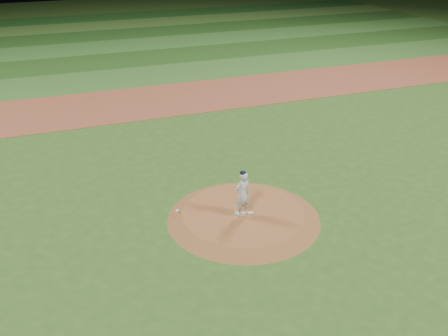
% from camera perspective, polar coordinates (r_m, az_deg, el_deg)
% --- Properties ---
extents(ground, '(120.00, 120.00, 0.00)m').
position_cam_1_polar(ground, '(18.07, 2.24, -5.77)').
color(ground, '#2F561B').
rests_on(ground, ground).
extents(infield_dirt_band, '(70.00, 6.00, 0.02)m').
position_cam_1_polar(infield_dirt_band, '(30.28, -8.07, 7.60)').
color(infield_dirt_band, brown).
rests_on(infield_dirt_band, ground).
extents(outfield_stripe_0, '(70.00, 5.00, 0.02)m').
position_cam_1_polar(outfield_stripe_0, '(35.44, -10.15, 10.22)').
color(outfield_stripe_0, '#326424').
rests_on(outfield_stripe_0, ground).
extents(outfield_stripe_1, '(70.00, 5.00, 0.02)m').
position_cam_1_polar(outfield_stripe_1, '(40.21, -11.59, 12.01)').
color(outfield_stripe_1, '#214A17').
rests_on(outfield_stripe_1, ground).
extents(outfield_stripe_2, '(70.00, 5.00, 0.02)m').
position_cam_1_polar(outfield_stripe_2, '(45.03, -12.74, 13.41)').
color(outfield_stripe_2, '#336A26').
rests_on(outfield_stripe_2, ground).
extents(outfield_stripe_3, '(70.00, 5.00, 0.02)m').
position_cam_1_polar(outfield_stripe_3, '(49.88, -13.67, 14.53)').
color(outfield_stripe_3, '#204C18').
rests_on(outfield_stripe_3, ground).
extents(outfield_stripe_4, '(70.00, 5.00, 0.02)m').
position_cam_1_polar(outfield_stripe_4, '(54.76, -14.45, 15.45)').
color(outfield_stripe_4, '#3E6D27').
rests_on(outfield_stripe_4, ground).
extents(outfield_stripe_5, '(70.00, 5.00, 0.02)m').
position_cam_1_polar(outfield_stripe_5, '(59.66, -15.10, 16.22)').
color(outfield_stripe_5, '#1B4D18').
rests_on(outfield_stripe_5, ground).
extents(pitchers_mound, '(5.50, 5.50, 0.25)m').
position_cam_1_polar(pitchers_mound, '(18.01, 2.25, -5.43)').
color(pitchers_mound, brown).
rests_on(pitchers_mound, ground).
extents(pitching_rubber, '(0.66, 0.40, 0.03)m').
position_cam_1_polar(pitching_rubber, '(17.89, 2.28, -5.13)').
color(pitching_rubber, beige).
rests_on(pitching_rubber, pitchers_mound).
extents(rosin_bag, '(0.13, 0.13, 0.07)m').
position_cam_1_polar(rosin_bag, '(18.05, -5.38, -4.87)').
color(rosin_bag, white).
rests_on(rosin_bag, pitchers_mound).
extents(pitcher_on_mound, '(0.69, 0.53, 1.74)m').
position_cam_1_polar(pitcher_on_mound, '(17.37, 2.14, -2.95)').
color(pitcher_on_mound, silver).
rests_on(pitcher_on_mound, pitchers_mound).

